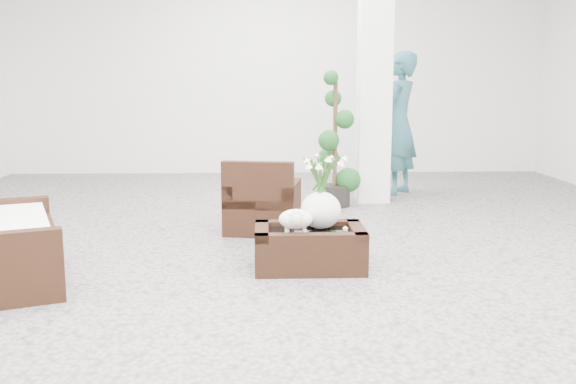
{
  "coord_description": "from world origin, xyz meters",
  "views": [
    {
      "loc": [
        -0.19,
        -5.39,
        1.53
      ],
      "look_at": [
        0.0,
        -0.1,
        0.62
      ],
      "focal_mm": 39.93,
      "sensor_mm": 36.0,
      "label": 1
    }
  ],
  "objects_px": {
    "coffee_table": "(309,250)",
    "topiary": "(335,141)",
    "armchair": "(263,195)",
    "loveseat": "(7,231)"
  },
  "relations": [
    {
      "from": "coffee_table",
      "to": "topiary",
      "type": "xyz_separation_m",
      "value": [
        0.5,
        2.7,
        0.66
      ]
    },
    {
      "from": "coffee_table",
      "to": "armchair",
      "type": "relative_size",
      "value": 1.18
    },
    {
      "from": "armchair",
      "to": "topiary",
      "type": "bearing_deg",
      "value": -113.49
    },
    {
      "from": "coffee_table",
      "to": "loveseat",
      "type": "height_order",
      "value": "loveseat"
    },
    {
      "from": "armchair",
      "to": "topiary",
      "type": "xyz_separation_m",
      "value": [
        0.89,
        1.34,
        0.44
      ]
    },
    {
      "from": "loveseat",
      "to": "armchair",
      "type": "bearing_deg",
      "value": -72.86
    },
    {
      "from": "coffee_table",
      "to": "loveseat",
      "type": "relative_size",
      "value": 0.61
    },
    {
      "from": "loveseat",
      "to": "topiary",
      "type": "relative_size",
      "value": 0.9
    },
    {
      "from": "armchair",
      "to": "coffee_table",
      "type": "bearing_deg",
      "value": 115.93
    },
    {
      "from": "coffee_table",
      "to": "armchair",
      "type": "xyz_separation_m",
      "value": [
        -0.39,
        1.37,
        0.22
      ]
    }
  ]
}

